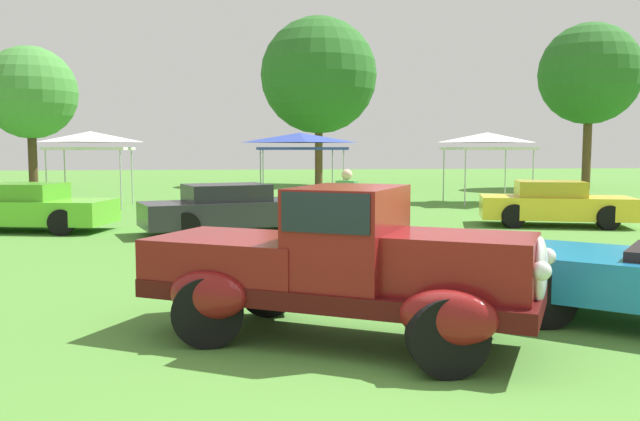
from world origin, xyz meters
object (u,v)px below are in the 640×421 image
(show_car_charcoal, at_px, (232,209))
(canopy_tent_center_field, at_px, (300,140))
(show_car_lime, at_px, (29,208))
(show_car_yellow, at_px, (554,204))
(spectator_between_cars, at_px, (347,208))
(feature_pickup_truck, at_px, (341,263))
(canopy_tent_right_field, at_px, (487,140))
(canopy_tent_left_field, at_px, (90,139))

(show_car_charcoal, height_order, canopy_tent_center_field, canopy_tent_center_field)
(show_car_lime, relative_size, show_car_yellow, 1.02)
(canopy_tent_center_field, bearing_deg, show_car_lime, -133.57)
(show_car_lime, relative_size, spectator_between_cars, 2.58)
(feature_pickup_truck, xyz_separation_m, show_car_yellow, (7.44, 10.16, -0.27))
(feature_pickup_truck, relative_size, canopy_tent_right_field, 1.56)
(show_car_lime, distance_m, canopy_tent_right_field, 16.31)
(spectator_between_cars, bearing_deg, show_car_lime, 149.25)
(show_car_charcoal, bearing_deg, canopy_tent_center_field, 74.42)
(show_car_yellow, height_order, spectator_between_cars, spectator_between_cars)
(feature_pickup_truck, bearing_deg, show_car_yellow, 53.79)
(show_car_yellow, relative_size, canopy_tent_center_field, 1.30)
(canopy_tent_right_field, bearing_deg, show_car_charcoal, -140.86)
(canopy_tent_left_field, bearing_deg, canopy_tent_right_field, -0.52)
(show_car_yellow, distance_m, spectator_between_cars, 7.51)
(show_car_lime, xyz_separation_m, spectator_between_cars, (7.50, -4.46, 0.31))
(show_car_yellow, height_order, canopy_tent_center_field, canopy_tent_center_field)
(spectator_between_cars, relative_size, canopy_tent_left_field, 0.62)
(feature_pickup_truck, bearing_deg, canopy_tent_right_field, 64.64)
(canopy_tent_right_field, bearing_deg, canopy_tent_center_field, 169.64)
(canopy_tent_left_field, bearing_deg, feature_pickup_truck, -70.21)
(canopy_tent_center_field, bearing_deg, canopy_tent_left_field, -171.38)
(show_car_lime, bearing_deg, show_car_charcoal, -10.71)
(canopy_tent_left_field, bearing_deg, canopy_tent_center_field, 8.62)
(canopy_tent_left_field, relative_size, canopy_tent_center_field, 0.82)
(feature_pickup_truck, height_order, spectator_between_cars, feature_pickup_truck)
(canopy_tent_left_field, relative_size, canopy_tent_right_field, 0.95)
(canopy_tent_left_field, height_order, canopy_tent_right_field, same)
(show_car_charcoal, relative_size, canopy_tent_left_field, 1.77)
(spectator_between_cars, height_order, canopy_tent_left_field, canopy_tent_left_field)
(show_car_charcoal, height_order, show_car_yellow, same)
(show_car_charcoal, relative_size, canopy_tent_center_field, 1.46)
(spectator_between_cars, distance_m, canopy_tent_left_field, 13.67)
(feature_pickup_truck, xyz_separation_m, canopy_tent_right_field, (8.28, 17.47, 1.56))
(show_car_lime, bearing_deg, canopy_tent_center_field, 46.43)
(canopy_tent_center_field, bearing_deg, show_car_charcoal, -105.58)
(feature_pickup_truck, distance_m, spectator_between_cars, 6.30)
(feature_pickup_truck, relative_size, show_car_lime, 1.02)
(canopy_tent_left_field, distance_m, canopy_tent_center_field, 7.68)
(show_car_lime, distance_m, show_car_charcoal, 5.25)
(show_car_lime, bearing_deg, show_car_yellow, -2.12)
(spectator_between_cars, bearing_deg, show_car_yellow, 31.76)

